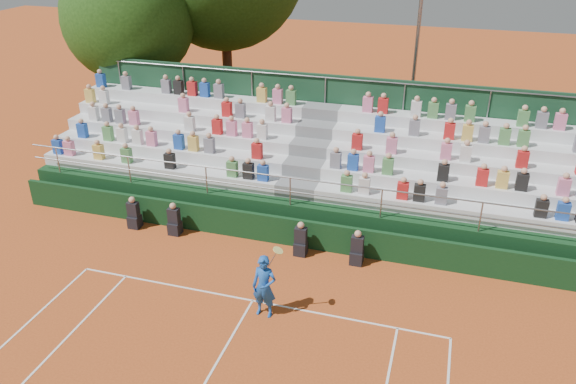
% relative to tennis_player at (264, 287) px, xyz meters
% --- Properties ---
extents(ground, '(90.00, 90.00, 0.00)m').
position_rel_tennis_player_xyz_m(ground, '(-0.53, 0.45, -0.93)').
color(ground, '#B84F1E').
rests_on(ground, ground).
extents(courtside_wall, '(20.00, 0.15, 1.00)m').
position_rel_tennis_player_xyz_m(courtside_wall, '(-0.53, 3.65, -0.43)').
color(courtside_wall, black).
rests_on(courtside_wall, ground).
extents(line_officials, '(8.27, 0.40, 1.19)m').
position_rel_tennis_player_xyz_m(line_officials, '(-2.05, 3.20, -0.45)').
color(line_officials, black).
rests_on(line_officials, ground).
extents(grandstand, '(20.00, 5.20, 4.40)m').
position_rel_tennis_player_xyz_m(grandstand, '(-0.52, 6.89, 0.16)').
color(grandstand, black).
rests_on(grandstand, ground).
extents(tennis_player, '(0.88, 0.47, 2.22)m').
position_rel_tennis_player_xyz_m(tennis_player, '(0.00, 0.00, 0.00)').
color(tennis_player, '#1751AF').
rests_on(tennis_player, ground).
extents(tree_west, '(5.99, 5.99, 8.66)m').
position_rel_tennis_player_xyz_m(tree_west, '(-10.34, 11.41, 4.73)').
color(tree_west, '#3B2315').
rests_on(tree_west, ground).
extents(floodlight_mast, '(0.60, 0.25, 8.43)m').
position_rel_tennis_player_xyz_m(floodlight_mast, '(2.45, 13.00, 3.97)').
color(floodlight_mast, gray).
rests_on(floodlight_mast, ground).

